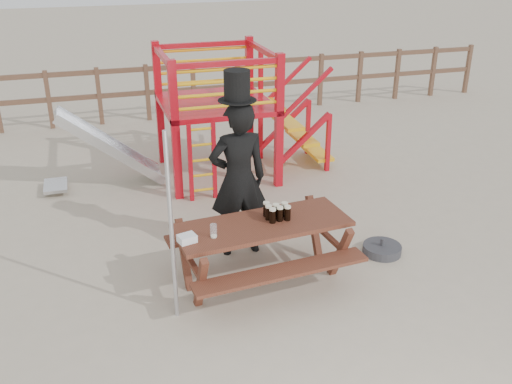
# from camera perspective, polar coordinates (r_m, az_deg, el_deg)

# --- Properties ---
(ground) EXTENTS (60.00, 60.00, 0.00)m
(ground) POSITION_cam_1_polar(r_m,az_deg,el_deg) (6.54, 2.00, -9.79)
(ground) COLOR tan
(ground) RESTS_ON ground
(back_fence) EXTENTS (15.09, 0.09, 1.20)m
(back_fence) POSITION_cam_1_polar(r_m,az_deg,el_deg) (12.59, -8.56, 10.56)
(back_fence) COLOR brown
(back_fence) RESTS_ON ground
(playground_fort) EXTENTS (4.71, 1.84, 2.10)m
(playground_fort) POSITION_cam_1_polar(r_m,az_deg,el_deg) (9.27, -4.46, 7.98)
(playground_fort) COLOR red
(playground_fort) RESTS_ON ground
(picnic_table) EXTENTS (2.06, 1.51, 0.75)m
(picnic_table) POSITION_cam_1_polar(r_m,az_deg,el_deg) (6.45, 0.65, -5.32)
(picnic_table) COLOR brown
(picnic_table) RESTS_ON ground
(man_with_hat) EXTENTS (0.71, 0.47, 2.30)m
(man_with_hat) POSITION_cam_1_polar(r_m,az_deg,el_deg) (6.84, -1.79, 1.65)
(man_with_hat) COLOR black
(man_with_hat) RESTS_ON ground
(metal_pole) EXTENTS (0.04, 0.04, 2.04)m
(metal_pole) POSITION_cam_1_polar(r_m,az_deg,el_deg) (5.68, -8.46, -3.73)
(metal_pole) COLOR #B2B2B7
(metal_pole) RESTS_ON ground
(parasol_base) EXTENTS (0.48, 0.48, 0.20)m
(parasol_base) POSITION_cam_1_polar(r_m,az_deg,el_deg) (7.38, 12.49, -5.60)
(parasol_base) COLOR #323237
(parasol_base) RESTS_ON ground
(paper_bag) EXTENTS (0.21, 0.18, 0.08)m
(paper_bag) POSITION_cam_1_polar(r_m,az_deg,el_deg) (5.97, -6.91, -4.64)
(paper_bag) COLOR white
(paper_bag) RESTS_ON picnic_table
(stout_pints) EXTENTS (0.27, 0.25, 0.17)m
(stout_pints) POSITION_cam_1_polar(r_m,az_deg,el_deg) (6.37, 2.06, -2.01)
(stout_pints) COLOR black
(stout_pints) RESTS_ON picnic_table
(empty_glasses) EXTENTS (0.07, 0.07, 0.15)m
(empty_glasses) POSITION_cam_1_polar(r_m,az_deg,el_deg) (6.02, -4.27, -3.94)
(empty_glasses) COLOR silver
(empty_glasses) RESTS_ON picnic_table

